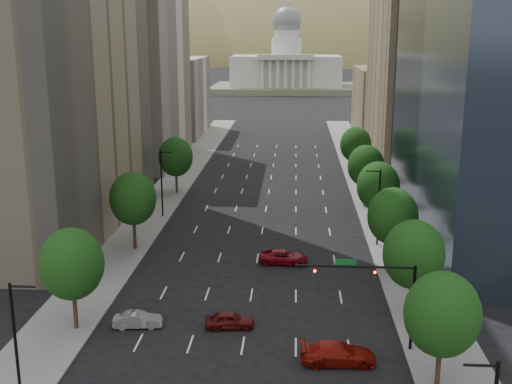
% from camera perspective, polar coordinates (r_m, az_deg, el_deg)
% --- Properties ---
extents(sidewalk_left, '(6.00, 200.00, 0.15)m').
position_cam_1_polar(sidewalk_left, '(81.61, -10.39, -3.15)').
color(sidewalk_left, slate).
rests_on(sidewalk_left, ground).
extents(sidewalk_right, '(6.00, 200.00, 0.15)m').
position_cam_1_polar(sidewalk_right, '(80.14, 11.72, -3.54)').
color(sidewalk_right, slate).
rests_on(sidewalk_right, ground).
extents(midrise_cream_left, '(14.00, 30.00, 35.00)m').
position_cam_1_polar(midrise_cream_left, '(122.22, -10.35, 10.86)').
color(midrise_cream_left, beige).
rests_on(midrise_cream_left, ground).
extents(filler_left, '(14.00, 26.00, 18.00)m').
position_cam_1_polar(filler_left, '(155.04, -7.33, 8.46)').
color(filler_left, beige).
rests_on(filler_left, ground).
extents(parking_tan_right, '(14.00, 30.00, 30.00)m').
position_cam_1_polar(parking_tan_right, '(117.86, 14.01, 9.34)').
color(parking_tan_right, '#8C7759').
rests_on(parking_tan_right, ground).
extents(filler_right, '(14.00, 26.00, 16.00)m').
position_cam_1_polar(filler_right, '(150.95, 11.64, 7.75)').
color(filler_right, '#8C7759').
rests_on(filler_right, ground).
extents(tree_right_0, '(5.20, 5.20, 8.39)m').
position_cam_1_polar(tree_right_0, '(45.80, 16.28, -10.43)').
color(tree_right_0, '#382316').
rests_on(tree_right_0, ground).
extents(tree_right_1, '(5.20, 5.20, 8.75)m').
position_cam_1_polar(tree_right_1, '(55.66, 13.88, -5.43)').
color(tree_right_1, '#382316').
rests_on(tree_right_1, ground).
extents(tree_right_2, '(5.20, 5.20, 8.61)m').
position_cam_1_polar(tree_right_2, '(66.98, 12.09, -2.13)').
color(tree_right_2, '#382316').
rests_on(tree_right_2, ground).
extents(tree_right_3, '(5.20, 5.20, 8.89)m').
position_cam_1_polar(tree_right_3, '(78.40, 10.85, 0.52)').
color(tree_right_3, '#382316').
rests_on(tree_right_3, ground).
extents(tree_right_4, '(5.20, 5.20, 8.46)m').
position_cam_1_polar(tree_right_4, '(92.06, 9.77, 2.31)').
color(tree_right_4, '#382316').
rests_on(tree_right_4, ground).
extents(tree_right_5, '(5.20, 5.20, 8.75)m').
position_cam_1_polar(tree_right_5, '(107.64, 8.88, 4.20)').
color(tree_right_5, '#382316').
rests_on(tree_right_5, ground).
extents(tree_left_0, '(5.20, 5.20, 8.75)m').
position_cam_1_polar(tree_left_0, '(54.00, -16.11, -6.19)').
color(tree_left_0, '#382316').
rests_on(tree_left_0, ground).
extents(tree_left_1, '(5.20, 5.20, 8.97)m').
position_cam_1_polar(tree_left_1, '(72.19, -10.92, -0.59)').
color(tree_left_1, '#382316').
rests_on(tree_left_1, ground).
extents(tree_left_2, '(5.20, 5.20, 8.68)m').
position_cam_1_polar(tree_left_2, '(97.02, -7.18, 3.13)').
color(tree_left_2, '#382316').
rests_on(tree_left_2, ground).
extents(streetlight_rn, '(1.70, 0.20, 9.00)m').
position_cam_1_polar(streetlight_rn, '(73.77, 10.85, -1.17)').
color(streetlight_rn, black).
rests_on(streetlight_rn, ground).
extents(streetlight_ls, '(1.70, 0.20, 9.00)m').
position_cam_1_polar(streetlight_ls, '(43.94, -20.57, -12.66)').
color(streetlight_ls, black).
rests_on(streetlight_ls, ground).
extents(streetlight_ln, '(1.70, 0.20, 9.00)m').
position_cam_1_polar(streetlight_ln, '(84.62, -8.38, 0.90)').
color(streetlight_ln, black).
rests_on(streetlight_ln, ground).
extents(traffic_signal, '(9.12, 0.40, 7.38)m').
position_cam_1_polar(traffic_signal, '(49.77, 11.08, -8.36)').
color(traffic_signal, black).
rests_on(traffic_signal, ground).
extents(capitol, '(60.00, 40.00, 35.20)m').
position_cam_1_polar(capitol, '(265.78, 2.70, 10.78)').
color(capitol, '#596647').
rests_on(capitol, ground).
extents(foothills, '(720.00, 413.00, 263.00)m').
position_cam_1_polar(foothills, '(618.85, 6.39, 8.30)').
color(foothills, olive).
rests_on(foothills, ground).
extents(car_red_near, '(5.72, 2.58, 1.63)m').
position_cam_1_polar(car_red_near, '(49.22, 7.34, -14.08)').
color(car_red_near, maroon).
rests_on(car_red_near, ground).
extents(car_maroon, '(4.23, 2.06, 1.39)m').
position_cam_1_polar(car_maroon, '(54.16, -2.36, -11.36)').
color(car_maroon, '#4D0E0C').
rests_on(car_maroon, ground).
extents(car_silver, '(4.18, 1.93, 1.33)m').
position_cam_1_polar(car_silver, '(55.15, -10.50, -11.14)').
color(car_silver, '#939297').
rests_on(car_silver, ground).
extents(car_red_far, '(5.36, 2.71, 1.45)m').
position_cam_1_polar(car_red_far, '(68.30, 2.47, -5.80)').
color(car_red_far, maroon).
rests_on(car_red_far, ground).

